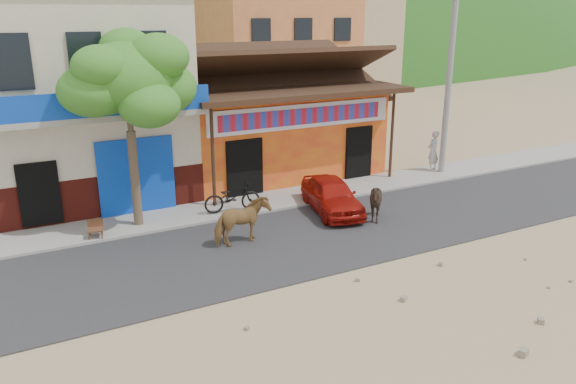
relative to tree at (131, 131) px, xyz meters
name	(u,v)px	position (x,y,z in m)	size (l,w,h in m)	color
ground	(363,268)	(4.60, -5.80, -3.12)	(120.00, 120.00, 0.00)	#9E825B
road	(316,236)	(4.60, -3.30, -3.10)	(60.00, 5.00, 0.04)	#28282B
sidewalk	(266,202)	(4.60, 0.20, -3.06)	(60.00, 2.00, 0.12)	gray
dance_club	(267,129)	(6.60, 4.20, -1.32)	(8.00, 6.00, 3.60)	orange
cafe_building	(77,102)	(-0.90, 4.20, 0.38)	(7.00, 6.00, 7.00)	beige
apartment_front	(270,20)	(13.60, 18.20, 2.88)	(9.00, 9.00, 12.00)	#CC723F
apartment_rear	(336,31)	(22.60, 24.20, 1.88)	(8.00, 8.00, 10.00)	tan
tree	(131,131)	(0.00, 0.00, 0.00)	(3.00, 3.00, 6.00)	#2D721E
utility_pole	(449,76)	(12.80, 0.20, 1.00)	(0.24, 0.24, 8.00)	gray
cow_tan	(242,222)	(2.36, -2.85, -2.38)	(0.75, 1.65, 1.40)	olive
cow_dark	(376,202)	(6.95, -3.12, -2.42)	(1.07, 1.20, 1.32)	black
red_car	(332,195)	(6.17, -1.68, -2.49)	(1.40, 3.48, 1.18)	#A2130B
scooter	(232,197)	(3.10, -0.30, -2.50)	(0.67, 1.92, 1.01)	black
pedestrian	(433,151)	(12.60, 0.56, -2.15)	(0.62, 0.41, 1.71)	#B9B9B9
cafe_chair_left	(94,222)	(-1.40, -0.50, -2.52)	(0.45, 0.45, 0.97)	#4D2B19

